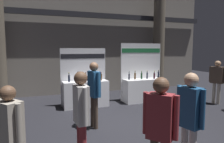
# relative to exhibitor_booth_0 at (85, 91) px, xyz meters

# --- Properties ---
(ground_plane) EXTENTS (26.40, 26.40, 0.00)m
(ground_plane) POSITION_rel_exhibitor_booth_0_xyz_m (0.60, -2.51, -0.58)
(ground_plane) COLOR black
(hall_colonnade) EXTENTS (13.20, 1.22, 6.98)m
(hall_colonnade) POSITION_rel_exhibitor_booth_0_xyz_m (0.60, 2.46, 2.84)
(hall_colonnade) COLOR gray
(hall_colonnade) RESTS_ON ground_plane
(exhibitor_booth_0) EXTENTS (1.78, 0.66, 2.23)m
(exhibitor_booth_0) POSITION_rel_exhibitor_booth_0_xyz_m (0.00, 0.00, 0.00)
(exhibitor_booth_0) COLOR white
(exhibitor_booth_0) RESTS_ON ground_plane
(exhibitor_booth_1) EXTENTS (1.88, 0.66, 2.44)m
(exhibitor_booth_1) POSITION_rel_exhibitor_booth_0_xyz_m (2.51, -0.04, 0.01)
(exhibitor_booth_1) COLOR white
(exhibitor_booth_1) RESTS_ON ground_plane
(trash_bin) EXTENTS (0.39, 0.39, 0.61)m
(trash_bin) POSITION_rel_exhibitor_booth_0_xyz_m (2.93, -2.03, -0.28)
(trash_bin) COLOR #38383D
(trash_bin) RESTS_ON ground_plane
(visitor_1) EXTENTS (0.41, 0.44, 1.78)m
(visitor_1) POSITION_rel_exhibitor_booth_0_xyz_m (-0.02, -5.07, 0.48)
(visitor_1) COLOR #47382D
(visitor_1) RESTS_ON ground_plane
(visitor_2) EXTENTS (0.41, 0.58, 1.74)m
(visitor_2) POSITION_rel_exhibitor_booth_0_xyz_m (5.03, -1.42, 0.47)
(visitor_2) COLOR #ADA393
(visitor_2) RESTS_ON ground_plane
(visitor_4) EXTENTS (0.24, 0.55, 1.80)m
(visitor_4) POSITION_rel_exhibitor_booth_0_xyz_m (-0.98, -4.05, 0.49)
(visitor_4) COLOR maroon
(visitor_4) RESTS_ON ground_plane
(visitor_5) EXTENTS (0.32, 0.53, 1.79)m
(visitor_5) POSITION_rel_exhibitor_booth_0_xyz_m (0.71, -4.86, 0.49)
(visitor_5) COLOR silver
(visitor_5) RESTS_ON ground_plane
(visitor_7) EXTENTS (0.43, 0.45, 1.67)m
(visitor_7) POSITION_rel_exhibitor_booth_0_xyz_m (-2.09, -4.37, 0.41)
(visitor_7) COLOR #23232D
(visitor_7) RESTS_ON ground_plane
(visitor_8) EXTENTS (0.29, 0.55, 1.84)m
(visitor_8) POSITION_rel_exhibitor_booth_0_xyz_m (-0.25, -2.21, 0.52)
(visitor_8) COLOR #47382D
(visitor_8) RESTS_ON ground_plane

